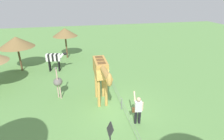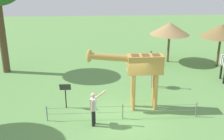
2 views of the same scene
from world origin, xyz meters
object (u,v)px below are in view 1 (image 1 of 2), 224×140
at_px(giraffe, 101,71).
at_px(shade_hut_near, 65,32).
at_px(visitor, 138,109).
at_px(zebra, 54,58).
at_px(shade_hut_aside, 16,42).
at_px(info_sign, 110,133).
at_px(ostrich, 58,82).

relative_size(giraffe, shade_hut_near, 1.18).
relative_size(visitor, zebra, 0.91).
xyz_separation_m(visitor, shade_hut_near, (-11.46, -3.70, 1.80)).
bearing_deg(shade_hut_aside, visitor, 40.66).
height_order(shade_hut_near, info_sign, shade_hut_near).
distance_m(shade_hut_near, shade_hut_aside, 4.70).
bearing_deg(ostrich, info_sign, 26.06).
bearing_deg(info_sign, giraffe, 176.21).
bearing_deg(zebra, visitor, 29.90).
bearing_deg(shade_hut_near, info_sign, 8.62).
distance_m(visitor, ostrich, 5.36).
xyz_separation_m(shade_hut_near, info_sign, (12.87, 1.95, -1.75)).
xyz_separation_m(zebra, info_sign, (9.53, 2.93, -0.21)).
distance_m(ostrich, shade_hut_near, 8.19).
distance_m(ostrich, info_sign, 5.39).
bearing_deg(shade_hut_aside, info_sign, 29.72).
height_order(giraffe, visitor, giraffe).
height_order(giraffe, ostrich, giraffe).
relative_size(zebra, shade_hut_near, 0.58).
relative_size(zebra, info_sign, 1.38).
distance_m(giraffe, shade_hut_near, 9.53).
relative_size(giraffe, zebra, 2.02).
height_order(zebra, info_sign, zebra).
height_order(shade_hut_aside, info_sign, shade_hut_aside).
bearing_deg(visitor, ostrich, -129.81).
distance_m(visitor, info_sign, 2.24).
distance_m(shade_hut_aside, info_sign, 11.93).
bearing_deg(shade_hut_near, zebra, -16.30).
distance_m(giraffe, zebra, 6.80).
height_order(visitor, shade_hut_aside, shade_hut_aside).
height_order(visitor, zebra, visitor).
bearing_deg(ostrich, zebra, -173.17).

